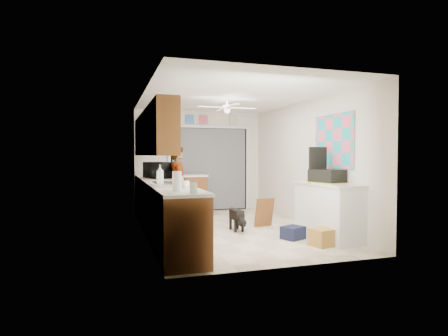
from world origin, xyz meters
TOP-DOWN VIEW (x-y plane):
  - floor at (0.00, 0.00)m, footprint 5.00×5.00m
  - ceiling at (0.00, 0.00)m, footprint 5.00×5.00m
  - wall_back at (0.00, 2.50)m, footprint 3.20×0.00m
  - wall_front at (0.00, -2.50)m, footprint 3.20×0.00m
  - wall_left at (-1.60, 0.00)m, footprint 0.00×5.00m
  - wall_right at (1.60, 0.00)m, footprint 0.00×5.00m
  - left_base_cabinets at (-1.30, 0.00)m, footprint 0.60×4.80m
  - left_countertop at (-1.29, 0.00)m, footprint 0.62×4.80m
  - upper_cabinets at (-1.44, 0.20)m, footprint 0.32×4.00m
  - sink_basin at (-1.29, -1.00)m, footprint 0.50×0.76m
  - faucet at (-1.48, -1.00)m, footprint 0.03×0.03m
  - peninsula_base at (-0.50, 2.00)m, footprint 1.00×0.60m
  - peninsula_top at (-0.50, 2.00)m, footprint 1.04×0.64m
  - back_opening_recess at (0.25, 2.47)m, footprint 2.00×0.06m
  - curtain_panel at (0.25, 2.43)m, footprint 1.90×0.03m
  - door_trim_left at (-0.77, 2.44)m, footprint 0.06×0.04m
  - door_trim_right at (1.27, 2.44)m, footprint 0.06×0.04m
  - door_trim_head at (0.25, 2.44)m, footprint 2.10×0.04m
  - header_frame_0 at (-0.60, 2.47)m, footprint 0.22×0.02m
  - header_frame_1 at (-0.25, 2.47)m, footprint 0.22×0.02m
  - header_frame_2 at (0.10, 2.47)m, footprint 0.22×0.02m
  - header_frame_4 at (0.90, 2.47)m, footprint 0.22×0.02m
  - route66_sign at (-0.95, 2.47)m, footprint 0.22×0.02m
  - right_counter_base at (1.35, -1.20)m, footprint 0.50×1.40m
  - right_counter_top at (1.34, -1.20)m, footprint 0.54×1.44m
  - abstract_painting at (1.58, -1.00)m, footprint 0.03×1.15m
  - ceiling_fan at (0.00, 0.20)m, footprint 1.14×1.14m
  - microwave at (-1.24, 0.88)m, footprint 0.57×0.69m
  - soap_bottle at (-1.43, -0.83)m, footprint 0.14×0.14m
  - cup at (-1.14, -1.38)m, footprint 0.14×0.14m
  - jar_a at (-1.17, -1.04)m, footprint 0.12×0.12m
  - jar_b at (-1.21, -2.25)m, footprint 0.12×0.12m
  - paper_towel_roll at (-1.36, -1.92)m, footprint 0.15×0.15m
  - suitcase at (1.32, -1.21)m, footprint 0.51×0.60m
  - suitcase_rim at (1.32, -1.21)m, footprint 0.58×0.68m
  - suitcase_lid at (1.32, -0.92)m, footprint 0.41×0.14m
  - cardboard_box at (1.00, -1.66)m, footprint 0.49×0.40m
  - navy_crate at (0.75, -1.10)m, footprint 0.43×0.40m
  - cabinet_door_panel at (0.71, 0.02)m, footprint 0.39×0.19m
  - man at (-0.90, 0.51)m, footprint 0.43×0.61m
  - dog at (0.07, -0.16)m, footprint 0.24×0.56m

SIDE VIEW (x-z plane):
  - floor at x=0.00m, z-range 0.00..0.00m
  - navy_crate at x=0.75m, z-range 0.00..0.21m
  - cardboard_box at x=1.00m, z-range 0.00..0.27m
  - dog at x=0.07m, z-range 0.00..0.44m
  - cabinet_door_panel at x=0.71m, z-range 0.00..0.56m
  - left_base_cabinets at x=-1.30m, z-range 0.00..0.90m
  - peninsula_base at x=-0.50m, z-range 0.00..0.90m
  - right_counter_base at x=1.35m, z-range 0.00..0.90m
  - man at x=-0.90m, z-range 0.00..1.60m
  - left_countertop at x=-1.29m, z-range 0.90..0.94m
  - peninsula_top at x=-0.50m, z-range 0.90..0.94m
  - right_counter_top at x=1.34m, z-range 0.90..0.94m
  - suitcase_rim at x=1.32m, z-range 0.93..0.95m
  - sink_basin at x=-1.29m, z-range 0.92..0.98m
  - cup at x=-1.14m, z-range 0.94..1.04m
  - jar_b at x=-1.21m, z-range 0.94..1.08m
  - jar_a at x=-1.17m, z-range 0.94..1.08m
  - faucet at x=-1.48m, z-range 0.94..1.16m
  - back_opening_recess at x=0.25m, z-range 0.00..2.10m
  - door_trim_left at x=-0.77m, z-range 0.00..2.10m
  - door_trim_right at x=1.27m, z-range 0.00..2.10m
  - curtain_panel at x=0.25m, z-range 0.03..2.08m
  - suitcase at x=1.32m, z-range 0.94..1.16m
  - paper_towel_roll at x=-1.36m, z-range 0.94..1.20m
  - soap_bottle at x=-1.43m, z-range 0.94..1.26m
  - microwave at x=-1.24m, z-range 0.94..1.27m
  - wall_back at x=0.00m, z-range -0.35..2.85m
  - wall_front at x=0.00m, z-range -0.35..2.85m
  - wall_left at x=-1.60m, z-range -1.25..3.75m
  - wall_right at x=1.60m, z-range -1.25..3.75m
  - suitcase_lid at x=1.32m, z-range 1.05..1.55m
  - abstract_painting at x=1.58m, z-range 1.17..2.12m
  - upper_cabinets at x=-1.44m, z-range 1.40..2.20m
  - door_trim_head at x=0.25m, z-range 2.09..2.15m
  - header_frame_0 at x=-0.60m, z-range 2.19..2.41m
  - header_frame_1 at x=-0.25m, z-range 2.19..2.41m
  - header_frame_2 at x=0.10m, z-range 2.19..2.41m
  - header_frame_4 at x=0.90m, z-range 2.19..2.41m
  - route66_sign at x=-0.95m, z-range 2.17..2.43m
  - ceiling_fan at x=0.00m, z-range 2.20..2.44m
  - ceiling at x=0.00m, z-range 2.50..2.50m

